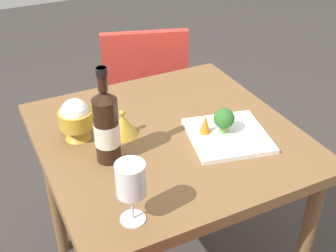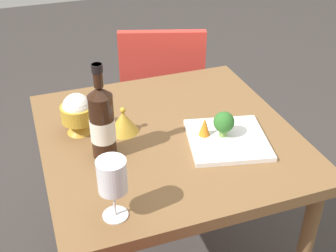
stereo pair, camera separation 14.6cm
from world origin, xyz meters
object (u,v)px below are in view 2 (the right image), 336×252
at_px(rice_bowl, 78,113).
at_px(broccoli_floret, 224,123).
at_px(chair_by_wall, 162,87).
at_px(rice_bowl_lid, 123,122).
at_px(carrot_garnish_left, 205,127).
at_px(wine_glass, 112,177).
at_px(wine_bottle, 102,122).
at_px(serving_plate, 227,140).

bearing_deg(rice_bowl, broccoli_floret, -24.99).
height_order(chair_by_wall, rice_bowl_lid, chair_by_wall).
bearing_deg(rice_bowl, rice_bowl_lid, -18.84).
relative_size(rice_bowl_lid, carrot_garnish_left, 1.56).
height_order(wine_glass, rice_bowl_lid, wine_glass).
height_order(wine_bottle, carrot_garnish_left, wine_bottle).
relative_size(wine_bottle, broccoli_floret, 3.59).
bearing_deg(carrot_garnish_left, serving_plate, -31.61).
bearing_deg(wine_glass, chair_by_wall, 65.08).
height_order(chair_by_wall, wine_glass, wine_glass).
xyz_separation_m(rice_bowl_lid, broccoli_floret, (0.29, -0.15, 0.03)).
bearing_deg(chair_by_wall, carrot_garnish_left, -80.92).
xyz_separation_m(wine_bottle, carrot_garnish_left, (0.32, -0.02, -0.07)).
height_order(wine_bottle, serving_plate, wine_bottle).
xyz_separation_m(wine_glass, carrot_garnish_left, (0.36, 0.25, -0.08)).
bearing_deg(chair_by_wall, rice_bowl, -112.12).
distance_m(rice_bowl, rice_bowl_lid, 0.15).
bearing_deg(wine_glass, rice_bowl, 92.53).
relative_size(chair_by_wall, broccoli_floret, 9.91).
distance_m(rice_bowl_lid, serving_plate, 0.35).
xyz_separation_m(chair_by_wall, wine_glass, (-0.47, -1.02, 0.34)).
xyz_separation_m(chair_by_wall, rice_bowl_lid, (-0.35, -0.64, 0.25)).
xyz_separation_m(chair_by_wall, broccoli_floret, (-0.06, -0.80, 0.28)).
relative_size(broccoli_floret, carrot_garnish_left, 1.34).
xyz_separation_m(chair_by_wall, serving_plate, (-0.05, -0.81, 0.22)).
relative_size(wine_glass, carrot_garnish_left, 2.79).
bearing_deg(wine_glass, wine_bottle, 83.00).
height_order(wine_glass, serving_plate, wine_glass).
height_order(rice_bowl_lid, serving_plate, rice_bowl_lid).
xyz_separation_m(rice_bowl, serving_plate, (0.44, -0.22, -0.07)).
height_order(serving_plate, carrot_garnish_left, carrot_garnish_left).
xyz_separation_m(wine_glass, rice_bowl_lid, (0.12, 0.38, -0.09)).
bearing_deg(rice_bowl, wine_glass, -87.47).
distance_m(serving_plate, broccoli_floret, 0.06).
relative_size(wine_bottle, rice_bowl_lid, 3.08).
distance_m(wine_bottle, rice_bowl_lid, 0.16).
relative_size(wine_glass, rice_bowl_lid, 1.79).
distance_m(chair_by_wall, rice_bowl_lid, 0.77).
xyz_separation_m(wine_bottle, wine_glass, (-0.03, -0.27, 0.01)).
distance_m(chair_by_wall, wine_glass, 1.18).
bearing_deg(rice_bowl_lid, wine_bottle, -129.70).
bearing_deg(carrot_garnish_left, rice_bowl_lid, 151.12).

